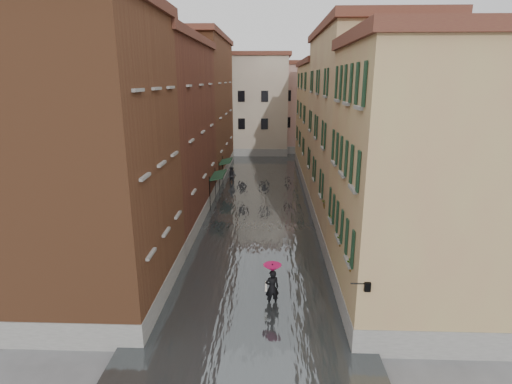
# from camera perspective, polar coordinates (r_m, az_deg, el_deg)

# --- Properties ---
(ground) EXTENTS (120.00, 120.00, 0.00)m
(ground) POSITION_cam_1_polar(r_m,az_deg,el_deg) (21.54, -0.35, -12.29)
(ground) COLOR #5D5D60
(ground) RESTS_ON ground
(floodwater) EXTENTS (10.00, 60.00, 0.20)m
(floodwater) POSITION_cam_1_polar(r_m,az_deg,el_deg) (33.53, 0.60, -1.60)
(floodwater) COLOR #454A4C
(floodwater) RESTS_ON ground
(building_left_near) EXTENTS (6.00, 8.00, 13.00)m
(building_left_near) POSITION_cam_1_polar(r_m,az_deg,el_deg) (19.05, -22.25, 3.58)
(building_left_near) COLOR brown
(building_left_near) RESTS_ON ground
(building_left_mid) EXTENTS (6.00, 14.00, 12.50)m
(building_left_mid) POSITION_cam_1_polar(r_m,az_deg,el_deg) (29.31, -13.52, 7.76)
(building_left_mid) COLOR #582C1B
(building_left_mid) RESTS_ON ground
(building_left_far) EXTENTS (6.00, 16.00, 14.00)m
(building_left_far) POSITION_cam_1_polar(r_m,az_deg,el_deg) (43.79, -8.35, 11.57)
(building_left_far) COLOR brown
(building_left_far) RESTS_ON ground
(building_right_near) EXTENTS (6.00, 8.00, 11.50)m
(building_right_near) POSITION_cam_1_polar(r_m,az_deg,el_deg) (18.59, 21.43, 1.00)
(building_right_near) COLOR tan
(building_right_near) RESTS_ON ground
(building_right_mid) EXTENTS (6.00, 14.00, 13.00)m
(building_right_mid) POSITION_cam_1_polar(r_m,az_deg,el_deg) (28.88, 14.59, 8.07)
(building_right_mid) COLOR tan
(building_right_mid) RESTS_ON ground
(building_right_far) EXTENTS (6.00, 16.00, 11.50)m
(building_right_far) POSITION_cam_1_polar(r_m,az_deg,el_deg) (43.64, 10.39, 9.81)
(building_right_far) COLOR tan
(building_right_far) RESTS_ON ground
(building_end_cream) EXTENTS (12.00, 9.00, 13.00)m
(building_end_cream) POSITION_cam_1_polar(r_m,az_deg,el_deg) (57.22, -1.76, 12.20)
(building_end_cream) COLOR beige
(building_end_cream) RESTS_ON ground
(building_end_pink) EXTENTS (10.00, 9.00, 12.00)m
(building_end_pink) POSITION_cam_1_polar(r_m,az_deg,el_deg) (59.34, 7.27, 11.73)
(building_end_pink) COLOR tan
(building_end_pink) RESTS_ON ground
(awning_near) EXTENTS (1.09, 3.31, 2.80)m
(awning_near) POSITION_cam_1_polar(r_m,az_deg,el_deg) (32.99, -5.45, 2.32)
(awning_near) COLOR #16331F
(awning_near) RESTS_ON ground
(awning_far) EXTENTS (1.09, 2.74, 2.80)m
(awning_far) POSITION_cam_1_polar(r_m,az_deg,el_deg) (38.48, -4.38, 4.27)
(awning_far) COLOR #16331F
(awning_far) RESTS_ON ground
(wall_lantern) EXTENTS (0.71, 0.22, 0.35)m
(wall_lantern) POSITION_cam_1_polar(r_m,az_deg,el_deg) (15.23, 15.53, -12.83)
(wall_lantern) COLOR black
(wall_lantern) RESTS_ON ground
(window_planters) EXTENTS (0.59, 8.73, 0.84)m
(window_planters) POSITION_cam_1_polar(r_m,az_deg,el_deg) (19.65, 11.66, -4.28)
(window_planters) COLOR #9A5B32
(window_planters) RESTS_ON ground
(pedestrian_main) EXTENTS (0.85, 0.85, 2.06)m
(pedestrian_main) POSITION_cam_1_polar(r_m,az_deg,el_deg) (18.75, 2.31, -12.76)
(pedestrian_main) COLOR black
(pedestrian_main) RESTS_ON ground
(pedestrian_far) EXTENTS (0.98, 0.82, 1.78)m
(pedestrian_far) POSITION_cam_1_polar(r_m,az_deg,el_deg) (39.66, -3.46, 2.32)
(pedestrian_far) COLOR black
(pedestrian_far) RESTS_ON ground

